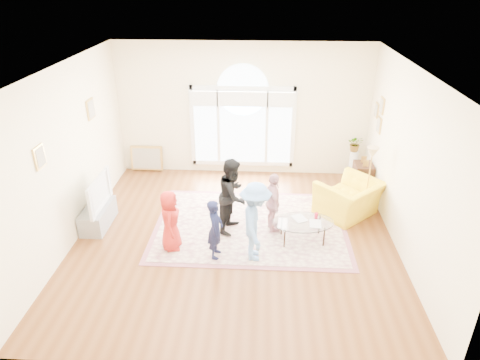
# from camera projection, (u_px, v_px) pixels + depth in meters

# --- Properties ---
(ground) EXTENTS (6.00, 6.00, 0.00)m
(ground) POSITION_uv_depth(u_px,v_px,m) (235.00, 238.00, 8.20)
(ground) COLOR #5F3315
(ground) RESTS_ON ground
(room_shell) EXTENTS (6.00, 6.00, 6.00)m
(room_shell) POSITION_uv_depth(u_px,v_px,m) (243.00, 114.00, 10.03)
(room_shell) COLOR #F9EDC7
(room_shell) RESTS_ON ground
(area_rug) EXTENTS (3.60, 2.60, 0.02)m
(area_rug) POSITION_uv_depth(u_px,v_px,m) (250.00, 225.00, 8.57)
(area_rug) COLOR beige
(area_rug) RESTS_ON ground
(rug_border) EXTENTS (3.80, 2.80, 0.01)m
(rug_border) POSITION_uv_depth(u_px,v_px,m) (250.00, 225.00, 8.57)
(rug_border) COLOR #93535F
(rug_border) RESTS_ON ground
(tv_console) EXTENTS (0.45, 1.00, 0.42)m
(tv_console) POSITION_uv_depth(u_px,v_px,m) (98.00, 216.00, 8.51)
(tv_console) COLOR gray
(tv_console) RESTS_ON ground
(television) EXTENTS (0.17, 1.12, 0.64)m
(television) POSITION_uv_depth(u_px,v_px,m) (94.00, 192.00, 8.27)
(television) COLOR black
(television) RESTS_ON tv_console
(coffee_table) EXTENTS (1.21, 0.84, 0.54)m
(coffee_table) POSITION_uv_depth(u_px,v_px,m) (303.00, 223.00, 7.93)
(coffee_table) COLOR silver
(coffee_table) RESTS_ON ground
(armchair) EXTENTS (1.55, 1.54, 0.76)m
(armchair) POSITION_uv_depth(u_px,v_px,m) (348.00, 198.00, 8.81)
(armchair) COLOR yellow
(armchair) RESTS_ON ground
(side_cabinet) EXTENTS (0.40, 0.50, 0.70)m
(side_cabinet) POSITION_uv_depth(u_px,v_px,m) (362.00, 178.00, 9.73)
(side_cabinet) COLOR black
(side_cabinet) RESTS_ON ground
(floor_lamp) EXTENTS (0.31, 0.31, 1.51)m
(floor_lamp) POSITION_uv_depth(u_px,v_px,m) (372.00, 158.00, 8.41)
(floor_lamp) COLOR black
(floor_lamp) RESTS_ON ground
(plant_pedestal) EXTENTS (0.20, 0.20, 0.70)m
(plant_pedestal) POSITION_uv_depth(u_px,v_px,m) (353.00, 165.00, 10.40)
(plant_pedestal) COLOR white
(plant_pedestal) RESTS_ON ground
(potted_plant) EXTENTS (0.41, 0.37, 0.40)m
(potted_plant) POSITION_uv_depth(u_px,v_px,m) (356.00, 144.00, 10.15)
(potted_plant) COLOR #33722D
(potted_plant) RESTS_ON plant_pedestal
(leaning_picture) EXTENTS (0.80, 0.14, 0.62)m
(leaning_picture) POSITION_uv_depth(u_px,v_px,m) (148.00, 171.00, 10.91)
(leaning_picture) COLOR tan
(leaning_picture) RESTS_ON ground
(child_red) EXTENTS (0.42, 0.59, 1.15)m
(child_red) POSITION_uv_depth(u_px,v_px,m) (170.00, 221.00, 7.63)
(child_red) COLOR #B5231C
(child_red) RESTS_ON area_rug
(child_navy) EXTENTS (0.29, 0.42, 1.11)m
(child_navy) POSITION_uv_depth(u_px,v_px,m) (215.00, 229.00, 7.42)
(child_navy) COLOR #151A3B
(child_navy) RESTS_ON area_rug
(child_black) EXTENTS (0.74, 0.85, 1.48)m
(child_black) POSITION_uv_depth(u_px,v_px,m) (233.00, 195.00, 8.13)
(child_black) COLOR black
(child_black) RESTS_ON area_rug
(child_pink) EXTENTS (0.42, 0.75, 1.21)m
(child_pink) POSITION_uv_depth(u_px,v_px,m) (273.00, 203.00, 8.15)
(child_pink) COLOR #D3969E
(child_pink) RESTS_ON area_rug
(child_blue) EXTENTS (0.60, 0.97, 1.46)m
(child_blue) POSITION_uv_depth(u_px,v_px,m) (255.00, 222.00, 7.30)
(child_blue) COLOR #6897DE
(child_blue) RESTS_ON area_rug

